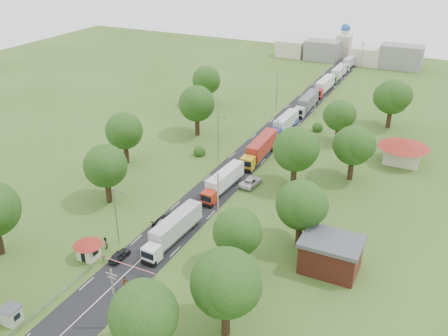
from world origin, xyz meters
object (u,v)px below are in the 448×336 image
Objects in this scene: car_lane_mid at (167,224)px; info_sign at (297,124)px; car_lane_front at (120,255)px; pedestrian_near at (125,283)px; truck_0 at (173,230)px; boom_barrier at (121,263)px; guard_booth at (88,246)px.

info_sign is at bearing -95.98° from car_lane_mid.
car_lane_front is 2.07× the size of pedestrian_near.
truck_0 is 7.47× the size of pedestrian_near.
info_sign is 0.82× the size of car_lane_mid.
car_lane_front is (-1.55, 1.77, -0.22)m from boom_barrier.
guard_booth is at bearing -101.68° from info_sign.
boom_barrier is 1.84× the size of car_lane_mid.
info_sign is 2.13× the size of pedestrian_near.
truck_0 reaches higher than guard_booth.
car_lane_front is at bearing -122.02° from truck_0.
truck_0 reaches higher than boom_barrier.
info_sign is (12.40, 60.00, 0.84)m from guard_booth.
truck_0 is 3.62× the size of car_lane_front.
info_sign reaches higher than pedestrian_near.
boom_barrier is at bearing 131.09° from car_lane_front.
boom_barrier is at bearing -108.96° from truck_0.
boom_barrier is 2.10× the size of guard_booth.
truck_0 is 2.86× the size of car_lane_mid.
car_lane_mid is at bearing 57.55° from pedestrian_near.
info_sign is at bearing 43.71° from pedestrian_near.
pedestrian_near is at bearing -46.19° from boom_barrier.
pedestrian_near is at bearing -89.46° from truck_0.
truck_0 reaches higher than car_lane_mid.
boom_barrier is 2.25× the size of info_sign.
pedestrian_near is at bearing -20.82° from guard_booth.
guard_booth is 1.11× the size of car_lane_front.
truck_0 is 4.07m from car_lane_mid.
guard_booth is 1.07× the size of info_sign.
pedestrian_near reaches higher than car_lane_mid.
info_sign is 0.29× the size of truck_0.
boom_barrier is 10.04m from truck_0.
info_sign is 50.69m from truck_0.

